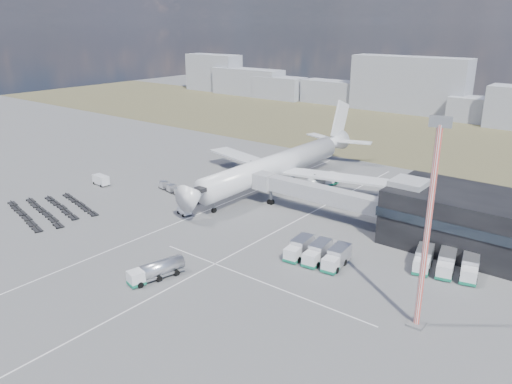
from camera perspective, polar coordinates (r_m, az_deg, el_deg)
The scene contains 16 objects.
ground at distance 98.79m, azimuth -8.38°, elevation -3.83°, with size 420.00×420.00×0.00m, color #565659.
grass_strip at distance 188.28m, azimuth 16.73°, elevation 6.53°, with size 420.00×90.00×0.01m, color #4E492E.
lane_markings at distance 94.46m, azimuth -2.94°, elevation -4.74°, with size 47.12×110.00×0.01m.
terminal at distance 93.76m, azimuth 23.93°, elevation -3.15°, with size 30.40×16.40×11.00m.
jet_bridge at distance 102.27m, azimuth 6.05°, elevation 0.10°, with size 30.30×3.80×7.05m.
airliner at distance 120.14m, azimuth 2.73°, elevation 3.17°, with size 51.59×64.53×17.62m.
skyline at distance 224.20m, azimuth 19.85°, elevation 10.20°, with size 306.95×22.04×23.73m.
fuel_tanker at distance 79.44m, azimuth -11.33°, elevation -8.78°, with size 4.34×9.28×2.91m.
pushback_tug at distance 104.01m, azimuth -8.18°, elevation -2.21°, with size 3.17×1.78×1.44m, color silver.
utility_van at distance 127.13m, azimuth -17.30°, elevation 1.29°, with size 4.59×2.08×2.43m, color silver.
catering_truck at distance 122.04m, azimuth 8.08°, elevation 1.35°, with size 3.69×6.37×2.74m.
service_trucks_near at distance 83.89m, azimuth 7.02°, elevation -6.90°, with size 9.95×7.93×2.82m.
service_trucks_far at distance 85.32m, azimuth 20.91°, elevation -7.62°, with size 10.76×9.03×2.86m.
uld_row at distance 115.27m, azimuth -8.81°, elevation 0.05°, with size 15.60×4.34×1.71m.
baggage_dollies at distance 113.71m, azimuth -22.41°, elevation -1.85°, with size 22.37×16.76×0.65m.
floodlight_mast at distance 64.83m, azimuth 19.03°, elevation -3.91°, with size 2.64×2.14×27.68m.
Camera 1 is at (67.13, -61.77, 37.92)m, focal length 35.00 mm.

